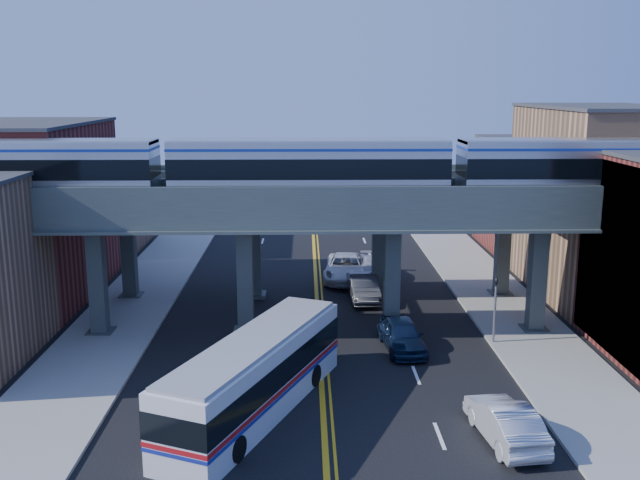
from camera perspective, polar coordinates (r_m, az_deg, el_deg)
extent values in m
plane|color=black|center=(32.37, 0.17, -12.21)|extent=(120.00, 120.00, 0.00)
cube|color=gray|center=(43.03, -15.75, -6.28)|extent=(5.00, 70.00, 0.16)
cube|color=gray|center=(43.40, 15.30, -6.09)|extent=(5.00, 70.00, 0.16)
cube|color=maroon|center=(49.46, -22.27, 2.12)|extent=(8.00, 14.00, 11.00)
cube|color=#A37754|center=(61.83, -17.92, 2.89)|extent=(8.00, 10.00, 8.00)
cube|color=#A37754|center=(49.91, 21.49, 2.85)|extent=(8.00, 14.00, 12.00)
cube|color=maroon|center=(62.18, 16.85, 3.47)|extent=(8.00, 10.00, 9.00)
cube|color=teal|center=(37.78, 22.68, -1.96)|extent=(0.10, 9.50, 9.50)
cube|color=#3A4341|center=(40.49, -17.37, -3.22)|extent=(0.85, 0.85, 6.00)
cube|color=#3A4341|center=(39.02, -6.00, -3.29)|extent=(0.85, 0.85, 6.00)
cube|color=#3A4341|center=(39.16, 5.77, -3.23)|extent=(0.85, 0.85, 6.00)
cube|color=#3A4341|center=(40.90, 16.98, -3.04)|extent=(0.85, 0.85, 6.00)
cube|color=#444E49|center=(38.07, -0.11, 2.10)|extent=(52.00, 3.60, 1.40)
cube|color=#3A4341|center=(47.04, -15.05, -0.97)|extent=(0.85, 0.85, 6.00)
cube|color=#3A4341|center=(45.78, -5.28, -0.95)|extent=(0.85, 0.85, 6.00)
cube|color=#3A4341|center=(45.91, 4.73, -0.90)|extent=(0.85, 0.85, 6.00)
cube|color=#3A4341|center=(47.40, 14.39, -0.83)|extent=(0.85, 0.85, 6.00)
cube|color=#444E49|center=(44.97, -0.28, 3.66)|extent=(52.00, 3.60, 1.40)
cube|color=black|center=(39.35, -16.66, 3.13)|extent=(2.10, 2.10, 0.24)
cube|color=#AAACB3|center=(40.63, -23.17, 5.28)|extent=(14.54, 2.77, 3.06)
cube|color=black|center=(40.62, -23.18, 5.49)|extent=(14.56, 2.83, 1.05)
cube|color=black|center=(38.19, -7.89, 3.26)|extent=(2.10, 2.10, 0.24)
cube|color=black|center=(38.23, 6.12, 3.32)|extent=(2.10, 2.10, 0.24)
cube|color=#AAACB3|center=(37.70, -0.89, 5.79)|extent=(14.54, 2.77, 3.06)
cube|color=black|center=(37.69, -0.89, 6.02)|extent=(14.56, 2.83, 1.05)
cube|color=black|center=(39.45, 14.86, 3.25)|extent=(2.10, 2.10, 0.24)
cube|color=#AAACB3|center=(40.78, 21.31, 5.45)|extent=(14.54, 2.77, 3.06)
cube|color=black|center=(40.76, 21.33, 5.66)|extent=(14.56, 2.83, 1.05)
cylinder|color=slate|center=(34.71, 0.55, -8.43)|extent=(0.09, 0.09, 2.30)
cylinder|color=red|center=(34.34, 0.56, -6.71)|extent=(0.76, 0.04, 0.76)
cylinder|color=slate|center=(38.66, 13.79, -5.90)|extent=(0.12, 0.12, 3.20)
imported|color=black|center=(38.09, 13.95, -2.96)|extent=(0.15, 0.18, 0.90)
cube|color=silver|center=(30.23, -5.17, -10.87)|extent=(7.22, 12.13, 3.12)
cube|color=black|center=(30.07, -5.19, -10.16)|extent=(7.29, 12.19, 1.06)
cube|color=#B21419|center=(30.35, -5.16, -11.39)|extent=(7.28, 12.18, 0.18)
cylinder|color=black|center=(27.65, -8.96, -15.71)|extent=(2.89, 2.01, 1.01)
cylinder|color=black|center=(33.43, -2.43, -10.46)|extent=(2.89, 2.01, 1.01)
imported|color=black|center=(37.35, 6.60, -7.56)|extent=(2.30, 4.87, 1.61)
imported|color=#323235|center=(45.60, 3.49, -3.82)|extent=(1.95, 5.00, 1.62)
imported|color=silver|center=(50.20, 2.09, -2.23)|extent=(3.55, 6.56, 1.75)
imported|color=#B9B9BE|center=(50.14, 4.34, -2.37)|extent=(2.57, 5.59, 1.58)
imported|color=#B5B6BB|center=(29.06, 14.59, -13.87)|extent=(2.29, 5.03, 1.60)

